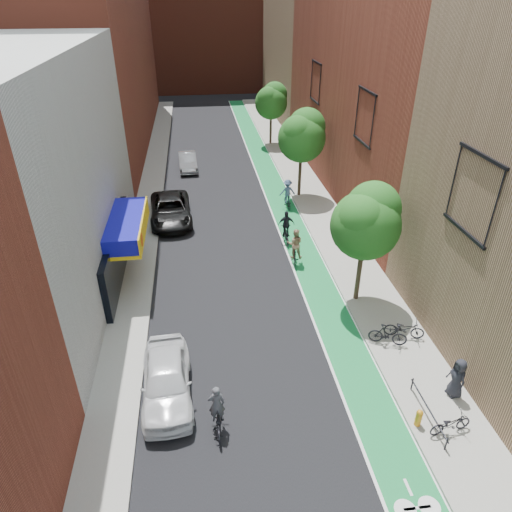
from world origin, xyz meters
name	(u,v)px	position (x,y,z in m)	size (l,w,h in m)	color
ground	(286,494)	(0.00, 0.00, 0.00)	(160.00, 160.00, 0.00)	black
bike_lane	(274,188)	(4.00, 26.00, 0.01)	(2.00, 68.00, 0.01)	#147333
sidewalk_left	(151,193)	(-6.00, 26.00, 0.07)	(2.00, 68.00, 0.15)	gray
sidewalk_right	(304,185)	(6.50, 26.00, 0.07)	(3.00, 68.00, 0.15)	gray
building_left_white	(17,180)	(-11.00, 14.00, 6.00)	(8.00, 20.00, 12.00)	silver
building_left_far_red	(95,26)	(-11.00, 42.00, 11.00)	(8.00, 36.00, 22.00)	maroon
building_right_mid_red	(387,39)	(12.00, 26.00, 11.00)	(8.00, 28.00, 22.00)	maroon
building_right_far_tan	(309,38)	(12.00, 50.00, 9.00)	(8.00, 20.00, 18.00)	#8C6B4C
building_far_closure	(202,19)	(0.00, 72.00, 10.00)	(30.00, 14.00, 20.00)	maroon
tree_near	(367,220)	(5.65, 10.02, 4.66)	(3.40, 3.36, 6.42)	#332619
tree_mid	(302,134)	(5.65, 24.02, 4.89)	(3.55, 3.53, 6.74)	#332619
tree_far	(272,100)	(5.65, 38.02, 4.50)	(3.30, 3.25, 6.21)	#332619
parked_car_white	(166,380)	(-3.92, 4.76, 0.82)	(1.94, 4.82, 1.64)	silver
parked_car_black	(171,210)	(-4.20, 20.95, 0.83)	(2.74, 5.94, 1.65)	black
parked_car_silver	(188,161)	(-3.00, 31.49, 0.72)	(1.53, 4.39, 1.45)	gray
cyclist_lead	(217,415)	(-2.03, 2.89, 0.66)	(0.65, 1.87, 2.01)	black
cyclist_lane_near	(295,248)	(3.20, 14.15, 0.98)	(1.00, 1.64, 2.20)	black
cyclist_lane_mid	(286,231)	(3.20, 16.80, 0.79)	(1.06, 1.86, 2.11)	black
cyclist_lane_far	(287,195)	(4.30, 22.11, 0.97)	(1.20, 1.71, 2.14)	black
parked_bike_near	(451,424)	(6.29, 1.48, 0.58)	(0.57, 1.64, 0.86)	black
parked_bike_mid	(388,334)	(5.87, 6.39, 0.67)	(0.48, 1.72, 1.03)	black
parked_bike_far	(404,328)	(6.80, 6.74, 0.62)	(0.63, 1.81, 0.95)	black
pedestrian	(457,378)	(7.34, 3.15, 1.03)	(0.86, 0.56, 1.77)	black
fire_hydrant	(419,417)	(5.30, 1.94, 0.54)	(0.26, 0.26, 0.73)	orange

